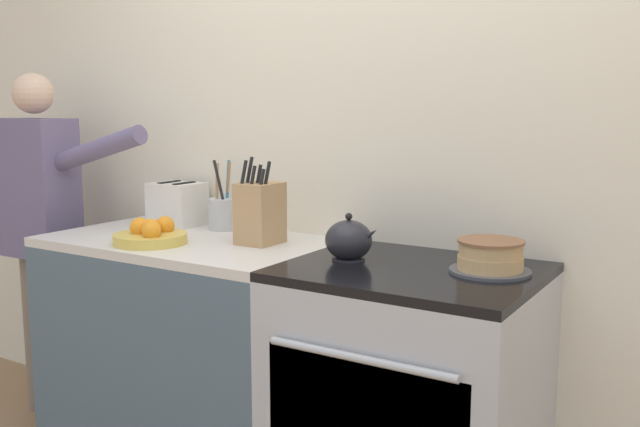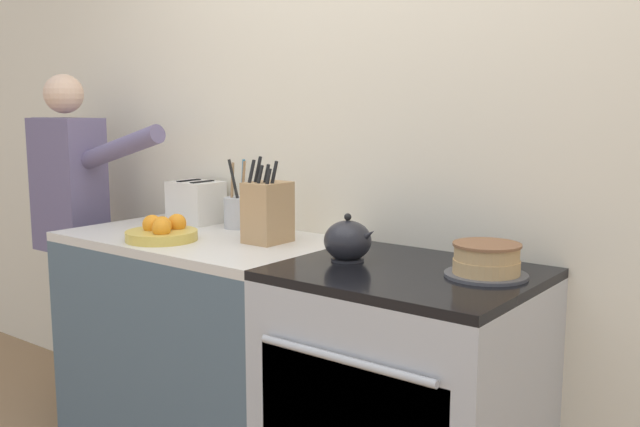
{
  "view_description": "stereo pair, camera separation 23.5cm",
  "coord_description": "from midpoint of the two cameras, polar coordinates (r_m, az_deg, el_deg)",
  "views": [
    {
      "loc": [
        1.18,
        -1.69,
        1.43
      ],
      "look_at": [
        -0.05,
        0.29,
        1.07
      ],
      "focal_mm": 40.0,
      "sensor_mm": 36.0,
      "label": 1
    },
    {
      "loc": [
        1.38,
        -1.56,
        1.43
      ],
      "look_at": [
        -0.05,
        0.29,
        1.07
      ],
      "focal_mm": 40.0,
      "sensor_mm": 36.0,
      "label": 2
    }
  ],
  "objects": [
    {
      "name": "utensil_crock",
      "position": [
        2.94,
        -10.05,
        0.07
      ],
      "size": [
        0.12,
        0.12,
        0.29
      ],
      "color": "#B7BABF",
      "rests_on": "counter_cabinet"
    },
    {
      "name": "toaster",
      "position": [
        3.1,
        -13.5,
        0.74
      ],
      "size": [
        0.22,
        0.17,
        0.18
      ],
      "color": "silver",
      "rests_on": "counter_cabinet"
    },
    {
      "name": "fruit_bowl",
      "position": [
        2.72,
        -15.82,
        -1.67
      ],
      "size": [
        0.27,
        0.27,
        0.09
      ],
      "color": "gold",
      "rests_on": "counter_cabinet"
    },
    {
      "name": "wall_back",
      "position": [
        2.62,
        2.61,
        5.99
      ],
      "size": [
        8.0,
        0.04,
        2.6
      ],
      "color": "silver",
      "rests_on": "ground_plane"
    },
    {
      "name": "knife_block",
      "position": [
        2.63,
        -7.39,
        0.05
      ],
      "size": [
        0.13,
        0.16,
        0.32
      ],
      "color": "tan",
      "rests_on": "counter_cabinet"
    },
    {
      "name": "tea_kettle",
      "position": [
        2.33,
        -0.54,
        -2.19
      ],
      "size": [
        0.19,
        0.16,
        0.16
      ],
      "color": "#232328",
      "rests_on": "stove_range"
    },
    {
      "name": "person_baker",
      "position": [
        3.47,
        -23.21,
        -0.21
      ],
      "size": [
        0.91,
        0.2,
        1.56
      ],
      "rotation": [
        0.0,
        0.0,
        -0.09
      ],
      "color": "#7A6B5B",
      "rests_on": "ground_plane"
    },
    {
      "name": "layer_cake",
      "position": [
        2.2,
        10.53,
        -3.49
      ],
      "size": [
        0.25,
        0.25,
        0.1
      ],
      "color": "#4C4C51",
      "rests_on": "stove_range"
    },
    {
      "name": "counter_cabinet",
      "position": [
        2.92,
        -12.64,
        -10.84
      ],
      "size": [
        1.09,
        0.64,
        0.92
      ],
      "color": "#4C6070",
      "rests_on": "ground_plane"
    },
    {
      "name": "stove_range",
      "position": [
        2.39,
        4.2,
        -15.13
      ],
      "size": [
        0.78,
        0.67,
        0.92
      ],
      "color": "#B7BABF",
      "rests_on": "ground_plane"
    }
  ]
}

